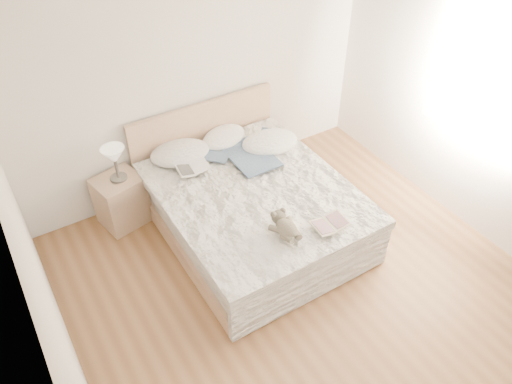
% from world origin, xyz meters
% --- Properties ---
extents(floor, '(4.00, 4.50, 0.00)m').
position_xyz_m(floor, '(0.00, 0.00, 0.00)').
color(floor, brown).
rests_on(floor, ground).
extents(ceiling, '(4.00, 4.50, 0.00)m').
position_xyz_m(ceiling, '(0.00, 0.00, 2.70)').
color(ceiling, white).
rests_on(ceiling, ground).
extents(wall_back, '(4.00, 0.02, 2.70)m').
position_xyz_m(wall_back, '(0.00, 2.25, 1.35)').
color(wall_back, silver).
rests_on(wall_back, ground).
extents(wall_left, '(0.02, 4.50, 2.70)m').
position_xyz_m(wall_left, '(-2.00, 0.00, 1.35)').
color(wall_left, silver).
rests_on(wall_left, ground).
extents(window, '(0.02, 1.30, 1.10)m').
position_xyz_m(window, '(1.99, 0.30, 1.45)').
color(window, white).
rests_on(window, wall_right).
extents(bed, '(1.72, 2.14, 1.00)m').
position_xyz_m(bed, '(0.00, 1.19, 0.31)').
color(bed, tan).
rests_on(bed, floor).
extents(nightstand, '(0.52, 0.48, 0.56)m').
position_xyz_m(nightstand, '(-1.08, 2.01, 0.28)').
color(nightstand, tan).
rests_on(nightstand, floor).
extents(table_lamp, '(0.27, 0.27, 0.37)m').
position_xyz_m(table_lamp, '(-1.05, 2.01, 0.82)').
color(table_lamp, '#48443E').
rests_on(table_lamp, nightstand).
extents(pillow_left, '(0.69, 0.53, 0.19)m').
position_xyz_m(pillow_left, '(-0.38, 1.98, 0.64)').
color(pillow_left, silver).
rests_on(pillow_left, bed).
extents(pillow_middle, '(0.63, 0.53, 0.16)m').
position_xyz_m(pillow_middle, '(0.15, 1.99, 0.64)').
color(pillow_middle, white).
rests_on(pillow_middle, bed).
extents(pillow_right, '(0.68, 0.52, 0.19)m').
position_xyz_m(pillow_right, '(0.52, 1.65, 0.64)').
color(pillow_right, white).
rests_on(pillow_right, bed).
extents(blouse, '(0.67, 0.71, 0.03)m').
position_xyz_m(blouse, '(0.22, 1.56, 0.63)').
color(blouse, '#344863').
rests_on(blouse, bed).
extents(photo_book, '(0.36, 0.26, 0.03)m').
position_xyz_m(photo_book, '(-0.38, 1.68, 0.63)').
color(photo_book, white).
rests_on(photo_book, bed).
extents(childrens_book, '(0.34, 0.24, 0.02)m').
position_xyz_m(childrens_book, '(0.29, 0.32, 0.63)').
color(childrens_book, beige).
rests_on(childrens_book, bed).
extents(teddy_bear, '(0.22, 0.31, 0.16)m').
position_xyz_m(teddy_bear, '(-0.11, 0.42, 0.65)').
color(teddy_bear, '#675E4D').
rests_on(teddy_bear, bed).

